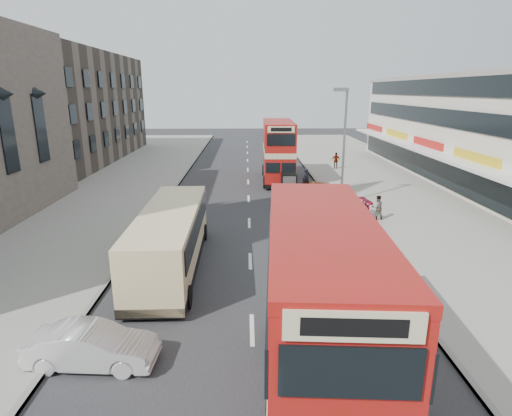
% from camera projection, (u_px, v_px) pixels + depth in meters
% --- Properties ---
extents(ground, '(160.00, 160.00, 0.00)m').
position_uv_depth(ground, '(253.00, 367.00, 12.48)').
color(ground, '#28282B').
rests_on(ground, ground).
extents(road_surface, '(12.00, 90.00, 0.01)m').
position_uv_depth(road_surface, '(249.00, 199.00, 31.72)').
color(road_surface, '#28282B').
rests_on(road_surface, ground).
extents(pavement_right, '(12.00, 90.00, 0.15)m').
position_uv_depth(pavement_right, '(405.00, 197.00, 31.97)').
color(pavement_right, gray).
rests_on(pavement_right, ground).
extents(pavement_left, '(12.00, 90.00, 0.15)m').
position_uv_depth(pavement_left, '(89.00, 199.00, 31.42)').
color(pavement_left, gray).
rests_on(pavement_left, ground).
extents(kerb_left, '(0.20, 90.00, 0.16)m').
position_uv_depth(kerb_left, '(168.00, 198.00, 31.56)').
color(kerb_left, gray).
rests_on(kerb_left, ground).
extents(kerb_right, '(0.20, 90.00, 0.16)m').
position_uv_depth(kerb_right, '(328.00, 197.00, 31.84)').
color(kerb_right, gray).
rests_on(kerb_right, ground).
extents(brick_terrace, '(14.00, 28.00, 12.00)m').
position_uv_depth(brick_terrace, '(52.00, 108.00, 46.89)').
color(brick_terrace, '#66594C').
rests_on(brick_terrace, ground).
extents(commercial_row, '(9.90, 46.20, 9.30)m').
position_uv_depth(commercial_row, '(501.00, 133.00, 32.82)').
color(commercial_row, beige).
rests_on(commercial_row, ground).
extents(street_lamp, '(1.00, 0.20, 8.12)m').
position_uv_depth(street_lamp, '(343.00, 138.00, 28.64)').
color(street_lamp, slate).
rests_on(street_lamp, ground).
extents(bus_main, '(2.98, 9.09, 4.93)m').
position_uv_depth(bus_main, '(320.00, 319.00, 10.18)').
color(bus_main, black).
rests_on(bus_main, ground).
extents(bus_second, '(2.77, 9.42, 5.16)m').
position_uv_depth(bus_second, '(278.00, 151.00, 37.24)').
color(bus_second, black).
rests_on(bus_second, ground).
extents(coach, '(2.65, 9.79, 2.59)m').
position_uv_depth(coach, '(171.00, 237.00, 19.02)').
color(coach, black).
rests_on(coach, ground).
extents(car_left_front, '(3.91, 1.60, 1.26)m').
position_uv_depth(car_left_front, '(92.00, 346.00, 12.41)').
color(car_left_front, silver).
rests_on(car_left_front, ground).
extents(car_right_a, '(4.83, 2.47, 1.34)m').
position_uv_depth(car_right_a, '(333.00, 210.00, 26.24)').
color(car_right_a, '#A7102D').
rests_on(car_right_a, ground).
extents(car_right_b, '(4.63, 2.55, 1.23)m').
position_uv_depth(car_right_b, '(311.00, 190.00, 31.79)').
color(car_right_b, '#B55112').
rests_on(car_right_b, ground).
extents(pedestrian_near, '(0.62, 0.46, 1.56)m').
position_uv_depth(pedestrian_near, '(377.00, 207.00, 25.99)').
color(pedestrian_near, gray).
rests_on(pedestrian_near, pavement_right).
extents(pedestrian_far, '(1.00, 0.49, 1.64)m').
position_uv_depth(pedestrian_far, '(336.00, 160.00, 42.97)').
color(pedestrian_far, gray).
rests_on(pedestrian_far, pavement_right).
extents(cyclist, '(0.62, 1.71, 2.05)m').
position_uv_depth(cyclist, '(306.00, 186.00, 32.85)').
color(cyclist, gray).
rests_on(cyclist, ground).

